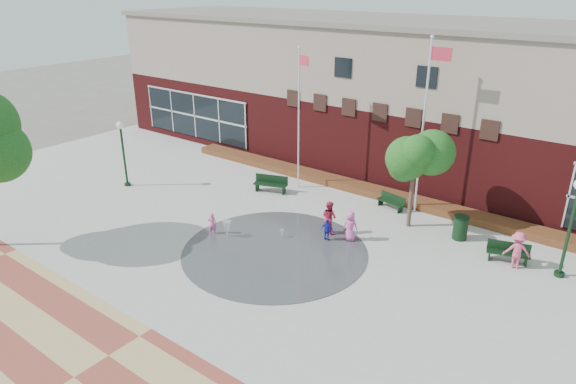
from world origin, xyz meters
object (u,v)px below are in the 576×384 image
Objects in this scene: flagpole_left at (299,113)px; child_splash at (212,224)px; bench_left at (271,187)px; trash_can at (460,228)px; flagpole_right at (425,119)px.

child_splash is at bearing -68.54° from flagpole_left.
flagpole_left is 4.57m from bench_left.
flagpole_left reaches higher than bench_left.
flagpole_left is 6.91× the size of trash_can.
flagpole_right reaches higher than flagpole_left.
flagpole_left is at bearing 176.25° from trash_can.
flagpole_right is (6.96, 0.96, 0.52)m from flagpole_left.
flagpole_left reaches higher than trash_can.
trash_can is (9.91, -0.65, -3.93)m from flagpole_left.
flagpole_right is 8.18× the size of child_splash.
flagpole_right is at bearing 151.34° from trash_can.
flagpole_right is 7.68× the size of trash_can.
flagpole_right reaches higher than child_splash.
flagpole_left is at bearing -173.14° from flagpole_right.
flagpole_right is at bearing -1.59° from bench_left.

